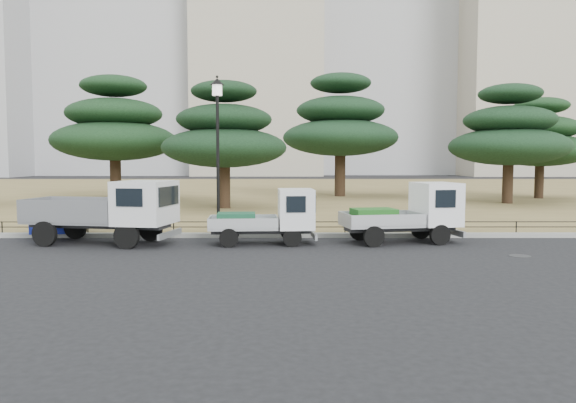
{
  "coord_description": "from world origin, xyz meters",
  "views": [
    {
      "loc": [
        -0.04,
        -16.74,
        2.69
      ],
      "look_at": [
        0.0,
        2.0,
        1.3
      ],
      "focal_mm": 35.0,
      "sensor_mm": 36.0,
      "label": 1
    }
  ],
  "objects_px": {
    "truck_large": "(109,209)",
    "truck_kei_front": "(271,217)",
    "truck_kei_rear": "(409,213)",
    "street_lamp": "(218,129)",
    "tarp_pile": "(58,220)"
  },
  "relations": [
    {
      "from": "truck_kei_front",
      "to": "truck_kei_rear",
      "type": "relative_size",
      "value": 0.86
    },
    {
      "from": "truck_large",
      "to": "truck_kei_rear",
      "type": "relative_size",
      "value": 1.25
    },
    {
      "from": "truck_large",
      "to": "street_lamp",
      "type": "bearing_deg",
      "value": 39.31
    },
    {
      "from": "truck_kei_rear",
      "to": "tarp_pile",
      "type": "xyz_separation_m",
      "value": [
        -12.04,
        1.46,
        -0.4
      ]
    },
    {
      "from": "truck_kei_front",
      "to": "truck_large",
      "type": "bearing_deg",
      "value": 176.55
    },
    {
      "from": "tarp_pile",
      "to": "truck_kei_front",
      "type": "bearing_deg",
      "value": -13.35
    },
    {
      "from": "truck_large",
      "to": "truck_kei_front",
      "type": "xyz_separation_m",
      "value": [
        5.16,
        0.0,
        -0.25
      ]
    },
    {
      "from": "truck_kei_front",
      "to": "street_lamp",
      "type": "bearing_deg",
      "value": 133.08
    },
    {
      "from": "truck_large",
      "to": "truck_kei_rear",
      "type": "xyz_separation_m",
      "value": [
        9.67,
        0.33,
        -0.16
      ]
    },
    {
      "from": "truck_large",
      "to": "truck_kei_rear",
      "type": "bearing_deg",
      "value": 12.53
    },
    {
      "from": "truck_kei_rear",
      "to": "street_lamp",
      "type": "relative_size",
      "value": 0.74
    },
    {
      "from": "truck_kei_rear",
      "to": "street_lamp",
      "type": "xyz_separation_m",
      "value": [
        -6.4,
        1.46,
        2.8
      ]
    },
    {
      "from": "truck_kei_rear",
      "to": "tarp_pile",
      "type": "distance_m",
      "value": 12.13
    },
    {
      "from": "street_lamp",
      "to": "truck_large",
      "type": "bearing_deg",
      "value": -151.28
    },
    {
      "from": "tarp_pile",
      "to": "street_lamp",
      "type": "bearing_deg",
      "value": 0.04
    }
  ]
}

